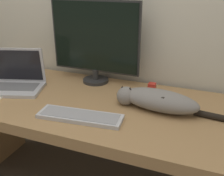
# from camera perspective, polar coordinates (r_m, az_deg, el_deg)

# --- Properties ---
(desk) EXTENTS (1.75, 0.75, 0.72)m
(desk) POSITION_cam_1_polar(r_m,az_deg,el_deg) (1.57, -5.11, -7.10)
(desk) COLOR #A37A4C
(desk) RESTS_ON ground_plane
(monitor) EXTENTS (0.59, 0.17, 0.53)m
(monitor) POSITION_cam_1_polar(r_m,az_deg,el_deg) (1.68, -3.75, 10.25)
(monitor) COLOR #282828
(monitor) RESTS_ON desk
(laptop) EXTENTS (0.39, 0.32, 0.25)m
(laptop) POSITION_cam_1_polar(r_m,az_deg,el_deg) (1.74, -20.23, 1.39)
(laptop) COLOR #B7B7BC
(laptop) RESTS_ON desk
(external_keyboard) EXTENTS (0.44, 0.17, 0.02)m
(external_keyboard) POSITION_cam_1_polar(r_m,az_deg,el_deg) (1.32, -6.97, -6.12)
(external_keyboard) COLOR #BCBCC1
(external_keyboard) RESTS_ON desk
(cat) EXTENTS (0.56, 0.20, 0.11)m
(cat) POSITION_cam_1_polar(r_m,az_deg,el_deg) (1.39, 9.68, -2.49)
(cat) COLOR gray
(cat) RESTS_ON desk
(small_toy) EXTENTS (0.04, 0.04, 0.04)m
(small_toy) POSITION_cam_1_polar(r_m,az_deg,el_deg) (1.64, 8.68, 0.30)
(small_toy) COLOR red
(small_toy) RESTS_ON desk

